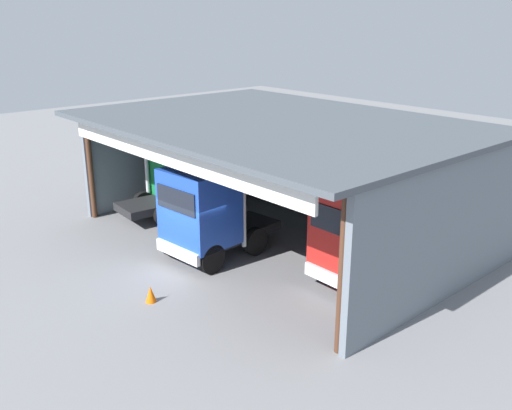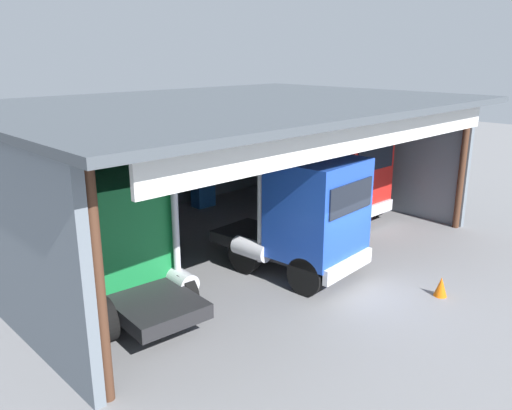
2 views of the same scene
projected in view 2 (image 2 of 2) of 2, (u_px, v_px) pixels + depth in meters
The scene contains 8 objects.
ground_plane at pixel (344, 286), 14.88m from camera, with size 80.00×80.00×0.00m, color slate.
workshop_shed at pixel (209, 139), 17.97m from camera, with size 15.88×11.46×5.01m.
truck_green_right_bay at pixel (116, 239), 13.36m from camera, with size 2.73×4.84×3.52m.
truck_blue_center_left_bay at pixel (308, 217), 15.08m from camera, with size 2.86×4.90×3.61m.
truck_red_yard_outside at pixel (343, 173), 20.51m from camera, with size 2.76×5.06×3.61m.
oil_drum at pixel (111, 215), 19.95m from camera, with size 0.58×0.58×0.88m, color #197233.
tool_cart at pixel (203, 195), 22.56m from camera, with size 0.90×0.60×1.00m, color #1E59A5.
traffic_cone at pixel (441, 287), 14.21m from camera, with size 0.36×0.36×0.56m, color orange.
Camera 2 is at (-11.31, -7.98, 6.46)m, focal length 36.19 mm.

